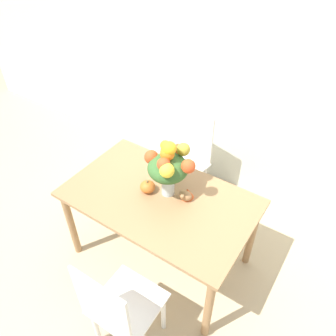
# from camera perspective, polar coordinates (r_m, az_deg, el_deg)

# --- Properties ---
(ground_plane) EXTENTS (12.00, 12.00, 0.00)m
(ground_plane) POSITION_cam_1_polar(r_m,az_deg,el_deg) (3.11, -1.26, -14.94)
(ground_plane) COLOR tan
(wall_back) EXTENTS (8.00, 0.06, 2.70)m
(wall_back) POSITION_cam_1_polar(r_m,az_deg,el_deg) (3.16, 12.41, 16.92)
(wall_back) COLOR silver
(wall_back) RESTS_ON ground_plane
(dining_table) EXTENTS (1.46, 0.88, 0.76)m
(dining_table) POSITION_cam_1_polar(r_m,az_deg,el_deg) (2.59, -1.47, -6.52)
(dining_table) COLOR #9E754C
(dining_table) RESTS_ON ground_plane
(flower_vase) EXTENTS (0.41, 0.39, 0.49)m
(flower_vase) POSITION_cam_1_polar(r_m,az_deg,el_deg) (2.37, 0.14, 0.44)
(flower_vase) COLOR silver
(flower_vase) RESTS_ON dining_table
(pumpkin) EXTENTS (0.12, 0.12, 0.11)m
(pumpkin) POSITION_cam_1_polar(r_m,az_deg,el_deg) (2.54, -3.59, -3.28)
(pumpkin) COLOR orange
(pumpkin) RESTS_ON dining_table
(turkey_figurine) EXTENTS (0.11, 0.14, 0.09)m
(turkey_figurine) POSITION_cam_1_polar(r_m,az_deg,el_deg) (2.49, 3.21, -4.55)
(turkey_figurine) COLOR #A87A4C
(turkey_figurine) RESTS_ON dining_table
(dining_chair_near_window) EXTENTS (0.48, 0.48, 0.99)m
(dining_chair_near_window) POSITION_cam_1_polar(r_m,az_deg,el_deg) (3.29, 3.32, 1.68)
(dining_chair_near_window) COLOR white
(dining_chair_near_window) RESTS_ON ground_plane
(dining_chair_far_side) EXTENTS (0.43, 0.43, 0.99)m
(dining_chair_far_side) POSITION_cam_1_polar(r_m,az_deg,el_deg) (2.30, -8.44, -23.17)
(dining_chair_far_side) COLOR white
(dining_chair_far_side) RESTS_ON ground_plane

